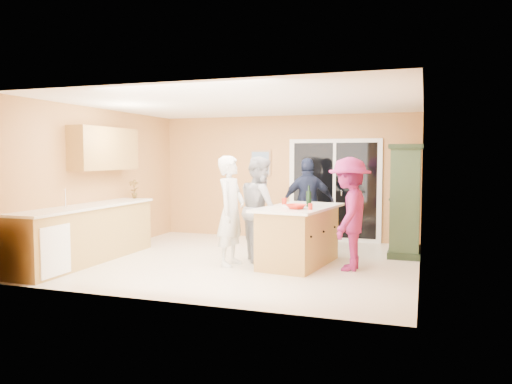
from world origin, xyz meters
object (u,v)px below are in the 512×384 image
(green_hutch, at_px, (406,202))
(kitchen_island, at_px, (299,237))
(woman_white, at_px, (231,211))
(woman_magenta, at_px, (349,214))
(woman_navy, at_px, (308,203))
(woman_grey, at_px, (260,208))

(green_hutch, bearing_deg, kitchen_island, -139.48)
(woman_white, distance_m, woman_magenta, 1.85)
(kitchen_island, height_order, woman_white, woman_white)
(woman_navy, height_order, woman_magenta, woman_magenta)
(green_hutch, xyz_separation_m, woman_magenta, (-0.77, -1.46, -0.08))
(green_hutch, relative_size, woman_white, 1.11)
(kitchen_island, distance_m, woman_magenta, 0.92)
(woman_grey, relative_size, woman_navy, 1.02)
(kitchen_island, bearing_deg, woman_white, -150.69)
(green_hutch, distance_m, woman_navy, 1.77)
(green_hutch, bearing_deg, woman_grey, -152.53)
(woman_grey, relative_size, woman_magenta, 1.01)
(woman_white, relative_size, woman_grey, 1.00)
(woman_white, xyz_separation_m, woman_navy, (0.84, 1.83, -0.02))
(kitchen_island, height_order, woman_magenta, woman_magenta)
(kitchen_island, height_order, woman_navy, woman_navy)
(kitchen_island, bearing_deg, woman_navy, 104.81)
(woman_white, bearing_deg, green_hutch, -52.80)
(kitchen_island, xyz_separation_m, green_hutch, (1.59, 1.36, 0.51))
(kitchen_island, bearing_deg, woman_grey, 174.73)
(woman_navy, xyz_separation_m, woman_magenta, (0.99, -1.54, 0.01))
(woman_grey, bearing_deg, kitchen_island, -132.76)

